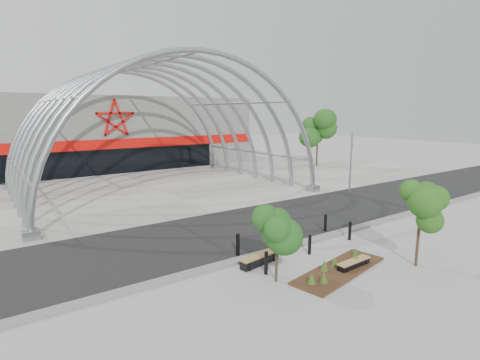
% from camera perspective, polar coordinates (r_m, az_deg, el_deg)
% --- Properties ---
extents(ground, '(140.00, 140.00, 0.00)m').
position_cam_1_polar(ground, '(18.40, 7.31, -9.84)').
color(ground, '#9E9E99').
rests_on(ground, ground).
extents(road, '(140.00, 7.00, 0.02)m').
position_cam_1_polar(road, '(20.96, 0.79, -7.18)').
color(road, black).
rests_on(road, ground).
extents(forecourt, '(60.00, 17.00, 0.04)m').
position_cam_1_polar(forecourt, '(31.17, -12.29, -1.57)').
color(forecourt, '#9D998E').
rests_on(forecourt, ground).
extents(kerb, '(60.00, 0.50, 0.12)m').
position_cam_1_polar(kerb, '(18.21, 7.85, -9.87)').
color(kerb, slate).
rests_on(kerb, ground).
extents(arena_building, '(34.00, 15.24, 8.00)m').
position_cam_1_polar(arena_building, '(47.65, -21.03, 6.85)').
color(arena_building, slate).
rests_on(arena_building, ground).
extents(vault_canopy, '(20.80, 15.80, 20.36)m').
position_cam_1_polar(vault_canopy, '(31.17, -12.29, -1.57)').
color(vault_canopy, '#8F9499').
rests_on(vault_canopy, ground).
extents(planting_bed, '(5.04, 2.33, 0.51)m').
position_cam_1_polar(planting_bed, '(15.92, 14.74, -12.93)').
color(planting_bed, '#311F14').
rests_on(planting_bed, ground).
extents(signal_pole, '(0.19, 0.68, 4.76)m').
position_cam_1_polar(signal_pole, '(31.03, 16.54, 2.82)').
color(signal_pole, gray).
rests_on(signal_pole, ground).
extents(street_tree_0, '(1.41, 1.41, 3.23)m').
position_cam_1_polar(street_tree_0, '(13.90, 5.69, -6.45)').
color(street_tree_0, black).
rests_on(street_tree_0, ground).
extents(street_tree_1, '(1.51, 1.51, 3.57)m').
position_cam_1_polar(street_tree_1, '(16.85, 25.86, -3.61)').
color(street_tree_1, '#342416').
rests_on(street_tree_1, ground).
extents(bench_0, '(2.07, 0.73, 0.42)m').
position_cam_1_polar(bench_0, '(16.09, 3.02, -12.02)').
color(bench_0, black).
rests_on(bench_0, ground).
extents(bench_1, '(1.77, 0.45, 0.37)m').
position_cam_1_polar(bench_1, '(16.33, 16.94, -12.23)').
color(bench_1, black).
rests_on(bench_1, ground).
extents(bollard_0, '(0.17, 0.17, 1.04)m').
position_cam_1_polar(bollard_0, '(16.78, -0.33, -9.89)').
color(bollard_0, black).
rests_on(bollard_0, ground).
extents(bollard_1, '(0.15, 0.15, 0.93)m').
position_cam_1_polar(bollard_1, '(15.10, 4.00, -12.50)').
color(bollard_1, black).
rests_on(bollard_1, ground).
extents(bollard_2, '(0.14, 0.14, 0.90)m').
position_cam_1_polar(bollard_2, '(17.32, 10.57, -9.66)').
color(bollard_2, black).
rests_on(bollard_2, ground).
extents(bollard_3, '(0.15, 0.15, 0.94)m').
position_cam_1_polar(bollard_3, '(20.63, 12.89, -6.41)').
color(bollard_3, black).
rests_on(bollard_3, ground).
extents(bollard_4, '(0.15, 0.15, 0.94)m').
position_cam_1_polar(bollard_4, '(19.63, 16.40, -7.45)').
color(bollard_4, black).
rests_on(bollard_4, ground).
extents(bg_tree_1, '(2.70, 2.70, 5.91)m').
position_cam_1_polar(bg_tree_1, '(44.92, 11.77, 7.48)').
color(bg_tree_1, black).
rests_on(bg_tree_1, ground).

